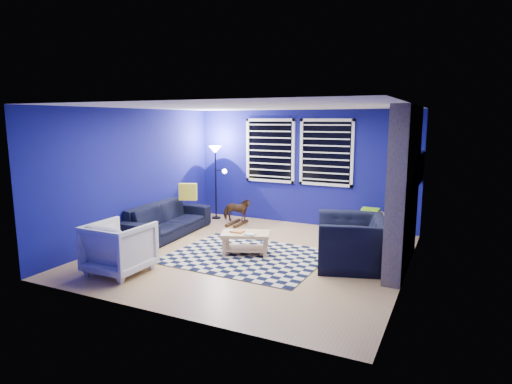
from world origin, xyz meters
TOP-DOWN VIEW (x-y plane):
  - floor at (0.00, 0.00)m, footprint 5.00×5.00m
  - ceiling at (0.00, 0.00)m, footprint 5.00×5.00m
  - wall_back at (0.00, 2.50)m, footprint 5.00×0.00m
  - wall_left at (-2.50, 0.00)m, footprint 0.00×5.00m
  - wall_right at (2.50, 0.00)m, footprint 0.00×5.00m
  - fireplace at (2.36, 0.50)m, footprint 0.65×2.00m
  - window_left at (-0.75, 2.46)m, footprint 1.17×0.06m
  - window_right at (0.55, 2.46)m, footprint 1.17×0.06m
  - tv at (2.45, 2.00)m, footprint 0.07×1.00m
  - rug at (-0.03, -0.15)m, footprint 2.57×2.09m
  - sofa at (-2.10, 0.42)m, footprint 2.21×0.98m
  - armchair_big at (1.67, 0.18)m, footprint 1.45×1.35m
  - armchair_bent at (-1.42, -1.63)m, footprint 0.84×0.87m
  - rocking_horse at (-1.22, 1.75)m, footprint 0.46×0.67m
  - coffee_table at (-0.10, -0.05)m, footprint 0.93×0.73m
  - cabinet at (1.58, 2.18)m, footprint 0.63×0.51m
  - floor_lamp at (-1.94, 2.09)m, footprint 0.46×0.28m
  - throw_pillow at (-1.95, 0.96)m, footprint 0.39×0.23m

SIDE VIEW (x-z plane):
  - floor at x=0.00m, z-range 0.00..0.00m
  - rug at x=-0.03m, z-range 0.00..0.02m
  - cabinet at x=1.58m, z-range -0.03..0.51m
  - coffee_table at x=-0.10m, z-range 0.08..0.49m
  - sofa at x=-2.10m, z-range 0.00..0.63m
  - rocking_horse at x=-1.22m, z-range 0.07..0.59m
  - armchair_big at x=1.67m, z-range 0.00..0.78m
  - armchair_bent at x=-1.42m, z-range 0.00..0.78m
  - throw_pillow at x=-1.95m, z-range 0.63..0.98m
  - fireplace at x=2.36m, z-range -0.05..2.45m
  - wall_back at x=0.00m, z-range -1.25..3.75m
  - wall_left at x=-2.50m, z-range -1.25..3.75m
  - wall_right at x=2.50m, z-range -1.25..3.75m
  - floor_lamp at x=-1.94m, z-range 0.54..2.23m
  - tv at x=2.45m, z-range 1.11..1.69m
  - window_left at x=-0.75m, z-range 0.89..2.31m
  - window_right at x=0.55m, z-range 0.89..2.31m
  - ceiling at x=0.00m, z-range 2.50..2.50m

